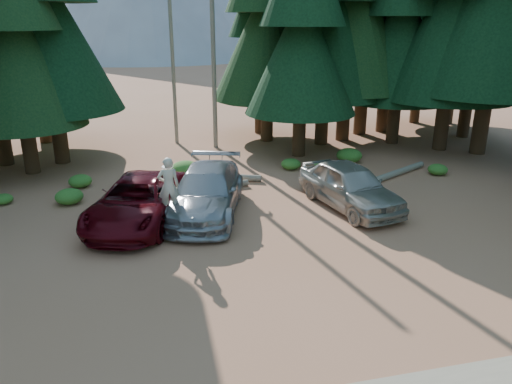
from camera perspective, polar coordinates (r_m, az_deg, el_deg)
ground at (r=14.20m, az=1.43°, el=-9.13°), size 160.00×160.00×0.00m
forest_belt_north at (r=28.08m, az=-6.39°, el=5.26°), size 36.00×7.00×22.00m
snag_front at (r=26.88m, az=-4.97°, el=17.62°), size 0.24×0.24×12.00m
snag_back at (r=28.19m, az=-9.55°, el=15.48°), size 0.20×0.20×10.00m
red_pickup at (r=17.67m, az=-13.32°, el=-1.01°), size 4.29×6.18×1.57m
silver_minivan_center at (r=18.04m, az=-5.72°, el=0.02°), size 3.91×6.17×1.67m
silver_minivan_right at (r=18.89m, az=10.70°, el=0.71°), size 2.92×5.25×1.69m
frisbee_player at (r=16.44m, az=-9.96°, el=0.69°), size 0.71×0.46×1.93m
log_left at (r=20.62m, az=-5.87°, el=0.46°), size 3.77×0.85×0.27m
log_mid at (r=22.03m, az=-3.88°, el=1.79°), size 3.30×1.67×0.29m
log_right at (r=23.24m, az=15.57°, el=2.04°), size 4.05×2.41×0.29m
shrub_far_left at (r=22.25m, az=-19.45°, el=1.20°), size 0.96×0.96×0.53m
shrub_left at (r=20.39m, az=-20.57°, el=-0.48°), size 1.05×1.05×0.58m
shrub_center_left at (r=22.49m, az=-8.07°, el=2.59°), size 1.32×1.32×0.73m
shrub_center_right at (r=23.53m, az=4.01°, el=3.21°), size 0.92×0.92×0.51m
shrub_right at (r=23.06m, az=7.93°, el=2.86°), size 1.09×1.09×0.60m
shrub_far_right at (r=25.04m, az=10.60°, el=4.14°), size 1.26×1.26×0.69m
shrub_edge_west at (r=21.40m, az=-26.93°, el=-0.73°), size 0.71×0.71×0.39m
shrub_edge_east at (r=24.13m, az=20.06°, el=2.44°), size 0.88×0.88×0.48m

